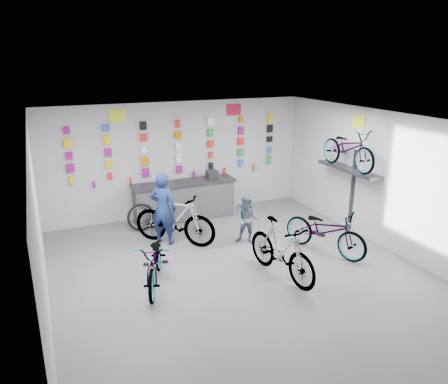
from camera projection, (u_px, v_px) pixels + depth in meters
name	position (u px, v px, depth m)	size (l,w,h in m)	color
floor	(244.00, 278.00, 8.43)	(8.00, 8.00, 0.00)	#4C4C50
ceiling	(246.00, 122.00, 7.54)	(8.00, 8.00, 0.00)	white
wall_back	(178.00, 159.00, 11.49)	(7.00, 7.00, 0.00)	#B1B1B4
wall_front	(417.00, 320.00, 4.49)	(7.00, 7.00, 0.00)	#B1B1B4
wall_left	(39.00, 234.00, 6.65)	(8.00, 8.00, 0.00)	#B1B1B4
wall_right	(392.00, 183.00, 9.32)	(8.00, 8.00, 0.00)	#B1B1B4
counter	(185.00, 201.00, 11.39)	(2.70, 0.66, 1.00)	black
merch_wall	(177.00, 148.00, 11.31)	(5.57, 0.08, 1.57)	#FFBB06
wall_bracket	(349.00, 172.00, 10.32)	(0.39, 1.90, 2.00)	#333338
sign_left	(117.00, 116.00, 10.54)	(0.42, 0.02, 0.30)	#E8FF27
sign_right	(234.00, 110.00, 11.72)	(0.42, 0.02, 0.30)	red
sign_side	(359.00, 122.00, 10.02)	(0.02, 0.40, 0.30)	#E8FF27
bike_left	(156.00, 261.00, 8.04)	(0.63, 1.82, 0.95)	gray
bike_center	(281.00, 250.00, 8.31)	(0.53, 1.89, 1.14)	gray
bike_right	(325.00, 230.00, 9.39)	(0.68, 1.95, 1.03)	gray
bike_service	(175.00, 219.00, 9.81)	(0.56, 1.97, 1.18)	gray
bike_wall	(348.00, 148.00, 10.11)	(0.63, 1.80, 0.95)	gray
clerk	(163.00, 209.00, 9.76)	(0.61, 0.40, 1.66)	navy
customer	(247.00, 220.00, 9.84)	(0.55, 0.43, 1.14)	#4E5D6C
spare_wheel	(141.00, 217.00, 10.63)	(0.69, 0.16, 0.69)	black
register	(212.00, 175.00, 11.51)	(0.28, 0.30, 0.22)	black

